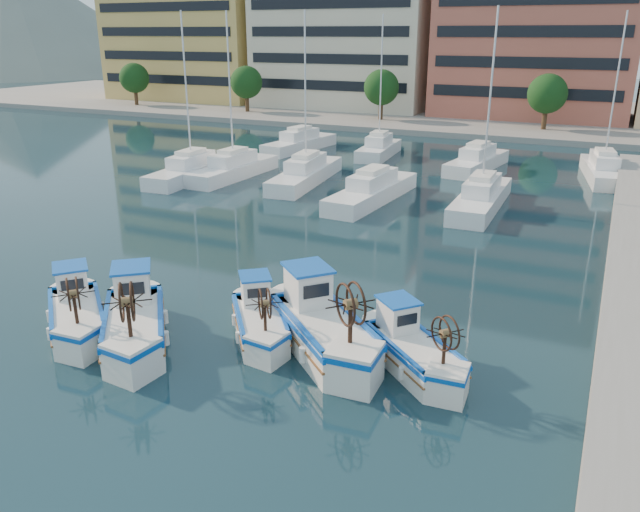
% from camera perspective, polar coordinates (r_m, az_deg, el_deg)
% --- Properties ---
extents(ground, '(300.00, 300.00, 0.00)m').
position_cam_1_polar(ground, '(21.68, -9.00, -8.25)').
color(ground, '#1B3A48').
rests_on(ground, ground).
extents(waterfront, '(180.00, 40.00, 25.60)m').
position_cam_1_polar(waterfront, '(80.68, 25.52, 18.69)').
color(waterfront, gray).
rests_on(waterfront, ground).
extents(hill_west, '(180.00, 180.00, 60.00)m').
position_cam_1_polar(hill_west, '(196.79, -25.72, 14.97)').
color(hill_west, slate).
rests_on(hill_west, ground).
extents(yacht_marina, '(38.32, 23.73, 11.50)m').
position_cam_1_polar(yacht_marina, '(46.30, 7.31, 7.68)').
color(yacht_marina, white).
rests_on(yacht_marina, ground).
extents(fishing_boat_a, '(4.26, 4.06, 2.70)m').
position_cam_1_polar(fishing_boat_a, '(23.90, -21.41, -4.72)').
color(fishing_boat_a, white).
rests_on(fishing_boat_a, ground).
extents(fishing_boat_b, '(4.47, 4.82, 3.02)m').
position_cam_1_polar(fishing_boat_b, '(22.34, -16.64, -5.61)').
color(fishing_boat_b, white).
rests_on(fishing_boat_b, ground).
extents(fishing_boat_c, '(3.57, 3.93, 2.45)m').
position_cam_1_polar(fishing_boat_c, '(22.04, -5.58, -5.63)').
color(fishing_boat_c, white).
rests_on(fishing_boat_c, ground).
extents(fishing_boat_d, '(5.10, 4.89, 3.24)m').
position_cam_1_polar(fishing_boat_d, '(20.93, 0.13, -6.31)').
color(fishing_boat_d, white).
rests_on(fishing_boat_d, ground).
extents(fishing_boat_e, '(3.97, 3.77, 2.52)m').
position_cam_1_polar(fishing_boat_e, '(20.15, 8.38, -8.28)').
color(fishing_boat_e, white).
rests_on(fishing_boat_e, ground).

